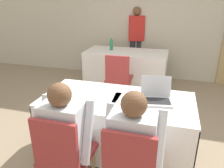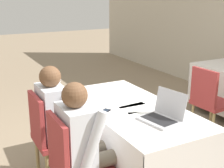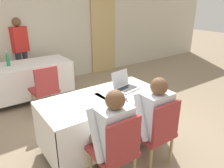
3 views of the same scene
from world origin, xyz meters
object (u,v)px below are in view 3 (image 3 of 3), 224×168
object	(u,v)px
laptop	(125,86)
chair_near_right	(157,131)
cell_phone	(117,104)
person_checkered_shirt	(111,132)
person_white_shirt	(152,115)
water_bottle	(8,59)
chair_far_spare	(45,88)
chair_near_left	(116,149)
person_red_shirt	(20,49)

from	to	relation	value
laptop	chair_near_right	bearing A→B (deg)	-108.71
cell_phone	person_checkered_shirt	distance (m)	0.46
chair_near_right	person_white_shirt	distance (m)	0.19
water_bottle	person_checkered_shirt	size ratio (longest dim) A/B	0.25
laptop	cell_phone	world-z (taller)	laptop
cell_phone	water_bottle	world-z (taller)	water_bottle
laptop	chair_far_spare	distance (m)	1.55
chair_near_right	chair_near_left	bearing A→B (deg)	0.00
laptop	water_bottle	distance (m)	2.47
laptop	person_white_shirt	size ratio (longest dim) A/B	0.32
laptop	chair_far_spare	xyz separation A→B (m)	(-0.75, 1.33, -0.30)
person_checkered_shirt	chair_near_left	bearing A→B (deg)	90.00
chair_near_right	person_checkered_shirt	distance (m)	0.63
person_checkered_shirt	person_red_shirt	world-z (taller)	person_red_shirt
laptop	chair_far_spare	bearing A→B (deg)	109.17
water_bottle	person_white_shirt	distance (m)	3.05
chair_far_spare	person_checkered_shirt	distance (m)	1.99
chair_near_left	person_checkered_shirt	world-z (taller)	person_checkered_shirt
water_bottle	chair_far_spare	world-z (taller)	water_bottle
cell_phone	person_red_shirt	bearing A→B (deg)	63.56
chair_far_spare	laptop	bearing A→B (deg)	117.17
laptop	chair_near_left	world-z (taller)	laptop
chair_near_left	person_red_shirt	xyz separation A→B (m)	(-0.01, 3.63, 0.42)
laptop	chair_near_left	distance (m)	1.09
chair_far_spare	person_white_shirt	world-z (taller)	person_white_shirt
cell_phone	chair_far_spare	bearing A→B (deg)	69.48
water_bottle	chair_far_spare	bearing A→B (deg)	-66.45
water_bottle	chair_near_right	size ratio (longest dim) A/B	0.32
person_white_shirt	person_red_shirt	bearing A→B (deg)	-80.17
chair_near_left	person_checkered_shirt	bearing A→B (deg)	-90.00
person_white_shirt	chair_far_spare	bearing A→B (deg)	-72.35
laptop	person_white_shirt	bearing A→B (deg)	-110.00
person_checkered_shirt	water_bottle	bearing A→B (deg)	-81.87
cell_phone	person_red_shirt	size ratio (longest dim) A/B	0.09
cell_phone	person_white_shirt	distance (m)	0.44
cell_phone	person_red_shirt	xyz separation A→B (m)	(-0.32, 3.21, 0.16)
water_bottle	person_red_shirt	world-z (taller)	person_red_shirt
cell_phone	chair_near_left	xyz separation A→B (m)	(-0.32, -0.42, -0.26)
chair_near_right	person_checkered_shirt	xyz separation A→B (m)	(-0.60, 0.10, 0.16)
laptop	chair_near_right	size ratio (longest dim) A/B	0.41
water_bottle	chair_near_left	bearing A→B (deg)	-82.15
person_checkered_shirt	person_white_shirt	xyz separation A→B (m)	(0.60, 0.00, 0.00)
cell_phone	chair_far_spare	xyz separation A→B (m)	(-0.35, 1.67, -0.26)
cell_phone	person_red_shirt	distance (m)	3.23
cell_phone	person_red_shirt	world-z (taller)	person_red_shirt
person_checkered_shirt	person_red_shirt	size ratio (longest dim) A/B	0.73
water_bottle	chair_far_spare	xyz separation A→B (m)	(0.38, -0.87, -0.39)
person_checkered_shirt	cell_phone	bearing A→B (deg)	-135.33
person_white_shirt	chair_near_left	bearing A→B (deg)	9.65
water_bottle	chair_near_right	xyz separation A→B (m)	(1.01, -2.97, -0.39)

